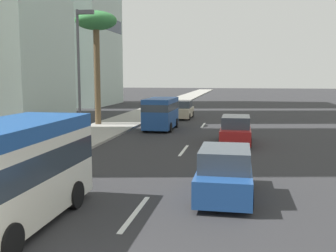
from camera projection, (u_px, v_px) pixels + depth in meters
ground_plane at (208, 120)px, 37.32m from camera, size 198.00×198.00×0.00m
sidewalk_right at (135, 117)px, 38.58m from camera, size 162.00×3.99×0.15m
lane_stripe_near at (135, 213)px, 11.82m from camera, size 3.20×0.16×0.01m
lane_stripe_mid at (184, 150)px, 21.80m from camera, size 3.20×0.16×0.01m
lane_stripe_far at (203, 125)px, 32.95m from camera, size 3.20×0.16×0.01m
minibus_lead at (8, 171)px, 10.57m from camera, size 6.16×2.44×2.83m
car_second at (225, 173)px, 13.37m from camera, size 4.24×1.84×1.70m
car_third at (182, 110)px, 38.21m from camera, size 4.17×1.91×1.71m
car_fourth at (236, 131)px, 23.94m from camera, size 4.66×1.83×1.69m
van_fifth at (161, 112)px, 30.17m from camera, size 4.63×2.12×2.39m
pedestrian_near_lamp at (49, 131)px, 21.40m from camera, size 0.35×0.27×1.72m
pedestrian_mid_block at (39, 138)px, 18.92m from camera, size 0.31×0.37×1.73m
palm_tree at (96, 26)px, 31.67m from camera, size 3.32×3.32×9.05m
street_lamp at (80, 65)px, 21.07m from camera, size 0.24×0.97×7.36m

